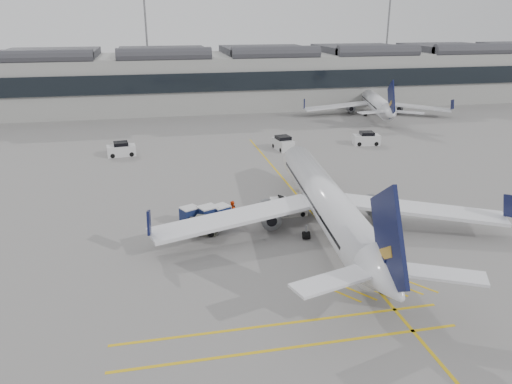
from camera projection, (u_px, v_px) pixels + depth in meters
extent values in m
plane|color=gray|center=(228.00, 258.00, 41.41)|extent=(220.00, 220.00, 0.00)
cube|color=#9E9E99|center=(174.00, 82.00, 105.84)|extent=(200.00, 20.00, 11.00)
cube|color=black|center=(177.00, 83.00, 96.11)|extent=(200.00, 0.50, 3.60)
cube|color=#38383D|center=(172.00, 52.00, 103.75)|extent=(200.00, 18.00, 1.40)
cylinder|color=slate|center=(147.00, 44.00, 115.38)|extent=(0.44, 0.44, 25.00)
cylinder|color=slate|center=(387.00, 41.00, 127.20)|extent=(0.44, 0.44, 25.00)
cube|color=gold|center=(306.00, 206.00, 52.59)|extent=(0.25, 60.00, 0.01)
cylinder|color=white|center=(326.00, 200.00, 46.32)|extent=(5.82, 27.24, 3.39)
cone|color=white|center=(294.00, 156.00, 60.64)|extent=(3.70, 3.90, 3.39)
cone|color=white|center=(388.00, 281.00, 31.53)|extent=(3.77, 4.62, 3.39)
cube|color=white|center=(235.00, 218.00, 44.36)|extent=(15.66, 6.57, 0.32)
cube|color=white|center=(419.00, 209.00, 46.29)|extent=(15.37, 9.02, 0.32)
cylinder|color=slate|center=(269.00, 215.00, 46.63)|extent=(2.18, 3.40, 1.89)
cylinder|color=slate|center=(377.00, 210.00, 47.81)|extent=(2.18, 3.40, 1.89)
cube|color=#0B1033|center=(389.00, 241.00, 31.19)|extent=(0.89, 6.86, 7.55)
cylinder|color=black|center=(302.00, 189.00, 56.87)|extent=(0.30, 0.60, 0.58)
cylinder|color=black|center=(306.00, 235.00, 44.79)|extent=(0.69, 0.78, 0.72)
cylinder|color=black|center=(355.00, 233.00, 45.30)|extent=(0.69, 0.78, 0.72)
cylinder|color=white|center=(375.00, 102.00, 99.67)|extent=(8.68, 24.37, 3.05)
cone|color=white|center=(362.00, 91.00, 112.65)|extent=(3.73, 3.87, 3.05)
cone|color=white|center=(391.00, 113.00, 86.28)|extent=(3.88, 4.50, 3.05)
cube|color=white|center=(336.00, 106.00, 98.97)|extent=(13.97, 3.97, 0.28)
cube|color=white|center=(415.00, 107.00, 98.58)|extent=(13.27, 9.71, 0.28)
cylinder|color=slate|center=(350.00, 108.00, 100.61)|extent=(2.34, 3.24, 1.70)
cylinder|color=slate|center=(397.00, 108.00, 100.38)|extent=(2.34, 3.24, 1.70)
cube|color=#0B1033|center=(391.00, 100.00, 85.98)|extent=(1.69, 6.06, 6.79)
cylinder|color=black|center=(365.00, 105.00, 109.23)|extent=(0.34, 0.56, 0.52)
cylinder|color=black|center=(365.00, 115.00, 98.57)|extent=(0.70, 0.76, 0.65)
cylinder|color=black|center=(386.00, 115.00, 98.47)|extent=(0.70, 0.76, 0.65)
cube|color=beige|center=(286.00, 211.00, 50.14)|extent=(4.12, 1.67, 0.76)
cube|color=black|center=(297.00, 203.00, 50.08)|extent=(3.68, 1.24, 1.60)
cube|color=beige|center=(275.00, 205.00, 49.64)|extent=(0.99, 1.42, 0.97)
cylinder|color=black|center=(273.00, 217.00, 49.18)|extent=(0.48, 0.20, 0.48)
cylinder|color=black|center=(270.00, 211.00, 50.57)|extent=(0.48, 0.20, 0.48)
cylinder|color=black|center=(303.00, 214.00, 49.81)|extent=(0.48, 0.20, 0.48)
cylinder|color=black|center=(298.00, 209.00, 51.20)|extent=(0.48, 0.20, 0.48)
cube|color=gray|center=(279.00, 214.00, 50.01)|extent=(1.82, 1.54, 0.12)
cube|color=navy|center=(279.00, 207.00, 49.73)|extent=(1.66, 1.47, 1.47)
cube|color=silver|center=(279.00, 199.00, 49.47)|extent=(1.72, 1.53, 0.10)
cylinder|color=black|center=(272.00, 217.00, 49.42)|extent=(0.23, 0.12, 0.22)
cylinder|color=black|center=(271.00, 213.00, 50.46)|extent=(0.23, 0.12, 0.22)
cylinder|color=black|center=(287.00, 216.00, 49.60)|extent=(0.23, 0.12, 0.22)
cylinder|color=black|center=(284.00, 212.00, 50.64)|extent=(0.23, 0.12, 0.22)
cube|color=gray|center=(190.00, 223.00, 47.90)|extent=(2.14, 2.00, 0.12)
cube|color=navy|center=(190.00, 215.00, 47.63)|extent=(1.98, 1.89, 1.45)
cube|color=silver|center=(189.00, 208.00, 47.38)|extent=(2.05, 1.96, 0.10)
cylinder|color=black|center=(187.00, 227.00, 47.11)|extent=(0.24, 0.19, 0.22)
cylinder|color=black|center=(181.00, 224.00, 47.93)|extent=(0.24, 0.19, 0.22)
cylinder|color=black|center=(199.00, 224.00, 47.93)|extent=(0.24, 0.19, 0.22)
cylinder|color=black|center=(193.00, 220.00, 48.74)|extent=(0.24, 0.19, 0.22)
cube|color=gray|center=(208.00, 223.00, 47.86)|extent=(2.25, 2.10, 0.13)
cube|color=navy|center=(208.00, 215.00, 47.58)|extent=(2.09, 1.98, 1.53)
cube|color=silver|center=(208.00, 207.00, 47.31)|extent=(2.16, 2.06, 0.11)
cylinder|color=black|center=(205.00, 227.00, 47.03)|extent=(0.26, 0.19, 0.23)
cylinder|color=black|center=(198.00, 224.00, 47.90)|extent=(0.26, 0.19, 0.23)
cylinder|color=black|center=(218.00, 224.00, 47.87)|extent=(0.26, 0.19, 0.23)
cylinder|color=black|center=(211.00, 220.00, 48.74)|extent=(0.26, 0.19, 0.23)
cube|color=gray|center=(221.00, 221.00, 48.34)|extent=(2.14, 2.02, 0.12)
cube|color=navy|center=(221.00, 213.00, 48.08)|extent=(1.99, 1.90, 1.44)
cube|color=silver|center=(220.00, 206.00, 47.82)|extent=(2.05, 1.97, 0.10)
cylinder|color=black|center=(218.00, 225.00, 47.55)|extent=(0.24, 0.19, 0.22)
cylinder|color=black|center=(212.00, 222.00, 48.35)|extent=(0.24, 0.19, 0.22)
cylinder|color=black|center=(230.00, 222.00, 48.39)|extent=(0.24, 0.19, 0.22)
cylinder|color=black|center=(223.00, 218.00, 49.18)|extent=(0.24, 0.19, 0.22)
imported|color=orange|center=(286.00, 208.00, 49.97)|extent=(0.61, 0.69, 1.59)
imported|color=#FF440D|center=(232.00, 211.00, 48.70)|extent=(1.21, 1.21, 1.97)
cube|color=#4D4E42|center=(203.00, 227.00, 45.97)|extent=(3.23, 2.65, 1.12)
cube|color=#4D4E42|center=(202.00, 220.00, 45.74)|extent=(1.76, 1.76, 0.56)
cylinder|color=black|center=(190.00, 232.00, 45.58)|extent=(0.69, 0.50, 0.63)
cylinder|color=black|center=(195.00, 226.00, 46.93)|extent=(0.69, 0.50, 0.63)
cylinder|color=black|center=(211.00, 234.00, 45.22)|extent=(0.69, 0.50, 0.63)
cylinder|color=black|center=(215.00, 227.00, 46.56)|extent=(0.69, 0.50, 0.63)
cone|color=#F24C0A|center=(298.00, 171.00, 63.38)|extent=(0.36, 0.36, 0.51)
cone|color=#F24C0A|center=(339.00, 228.00, 46.57)|extent=(0.34, 0.34, 0.47)
cube|color=silver|center=(121.00, 151.00, 70.95)|extent=(4.11, 2.39, 1.52)
cube|color=black|center=(121.00, 144.00, 70.64)|extent=(2.15, 2.06, 0.65)
cylinder|color=black|center=(113.00, 156.00, 69.93)|extent=(0.68, 0.31, 0.65)
cylinder|color=black|center=(112.00, 153.00, 71.48)|extent=(0.68, 0.31, 0.65)
cylinder|color=black|center=(132.00, 154.00, 70.71)|extent=(0.68, 0.31, 0.65)
cylinder|color=black|center=(130.00, 151.00, 72.26)|extent=(0.68, 0.31, 0.65)
cube|color=silver|center=(283.00, 144.00, 74.14)|extent=(2.65, 4.33, 1.58)
cube|color=black|center=(283.00, 138.00, 73.82)|extent=(2.22, 2.31, 0.68)
cylinder|color=black|center=(292.00, 149.00, 73.42)|extent=(0.35, 0.71, 0.68)
cylinder|color=black|center=(281.00, 150.00, 72.80)|extent=(0.35, 0.71, 0.68)
cylinder|color=black|center=(285.00, 145.00, 75.79)|extent=(0.35, 0.71, 0.68)
cylinder|color=black|center=(274.00, 146.00, 75.17)|extent=(0.35, 0.71, 0.68)
cube|color=silver|center=(366.00, 140.00, 76.97)|extent=(4.22, 2.54, 1.55)
cube|color=black|center=(367.00, 134.00, 76.65)|extent=(2.24, 2.15, 0.66)
cylinder|color=black|center=(359.00, 144.00, 76.21)|extent=(0.69, 0.34, 0.66)
cylinder|color=black|center=(356.00, 141.00, 77.87)|extent=(0.69, 0.34, 0.66)
cylinder|color=black|center=(376.00, 144.00, 76.37)|extent=(0.69, 0.34, 0.66)
cylinder|color=black|center=(373.00, 141.00, 78.03)|extent=(0.69, 0.34, 0.66)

